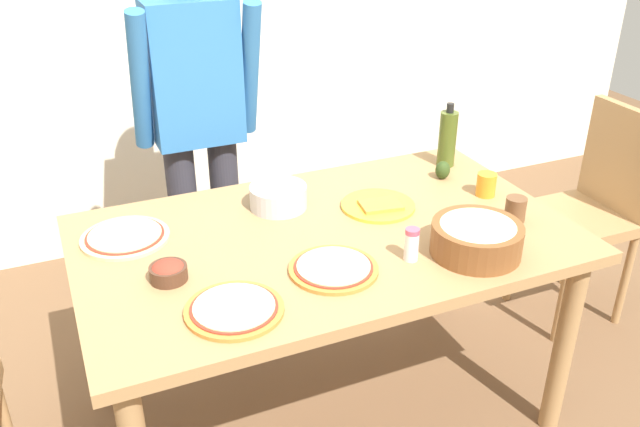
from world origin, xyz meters
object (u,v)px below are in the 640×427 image
Objects in this scene: olive_oil_bottle at (447,138)px; mixing_bowl_steel at (278,197)px; popcorn_bowl at (477,236)px; cup_orange at (486,184)px; dining_table at (326,257)px; cup_small_brown at (515,209)px; plate_with_slice at (378,205)px; pizza_raw_on_board at (125,237)px; chair_wooden_right at (593,203)px; small_sauce_bowl at (168,271)px; salt_shaker at (412,244)px; avocado at (443,170)px; pizza_second_cooked at (333,268)px; pizza_cooked_on_tray at (234,309)px; person_cook at (198,119)px.

mixing_bowl_steel is at bearing -173.55° from olive_oil_bottle.
cup_orange is at bearing 50.10° from popcorn_bowl.
popcorn_bowl is at bearing -115.25° from olive_oil_bottle.
cup_orange is (0.65, 0.03, 0.13)m from dining_table.
cup_small_brown is (-0.03, -0.20, 0.00)m from cup_orange.
pizza_raw_on_board is at bearing 171.56° from plate_with_slice.
chair_wooden_right is 4.75× the size of mixing_bowl_steel.
small_sauce_bowl is (-0.90, 0.23, -0.03)m from popcorn_bowl.
popcorn_bowl is 2.64× the size of salt_shaker.
salt_shaker reaches higher than cup_orange.
salt_shaker is 0.63m from avocado.
cup_orange is at bearing 30.56° from salt_shaker.
salt_shaker is (0.24, -0.03, 0.04)m from pizza_second_cooked.
plate_with_slice is at bearing -24.15° from mixing_bowl_steel.
pizza_second_cooked is at bearing -165.34° from chair_wooden_right.
cup_small_brown is 0.46m from salt_shaker.
popcorn_bowl is at bearing -152.80° from cup_small_brown.
small_sauce_bowl reaches higher than pizza_cooked_on_tray.
chair_wooden_right is 0.73m from cup_orange.
person_cook is 1.00m from pizza_second_cooked.
mixing_bowl_steel is (-1.40, 0.09, 0.26)m from chair_wooden_right.
cup_small_brown is at bearing -17.82° from pizza_raw_on_board.
popcorn_bowl is at bearing -129.90° from cup_orange.
pizza_raw_on_board is 0.69m from pizza_second_cooked.
avocado is at bearing 33.51° from pizza_second_cooked.
pizza_second_cooked is 0.46m from popcorn_bowl.
person_cook is 6.23× the size of plate_with_slice.
plate_with_slice is at bearing 78.12° from salt_shaker.
dining_table is 0.66m from cup_orange.
pizza_cooked_on_tray is 3.88× the size of avocado.
popcorn_bowl is 4.00× the size of avocado.
person_cook is at bearing 132.19° from cup_small_brown.
person_cook is 0.89m from small_sauce_bowl.
olive_oil_bottle is (0.42, 0.23, 0.11)m from plate_with_slice.
avocado is (1.19, -0.01, 0.03)m from pizza_raw_on_board.
popcorn_bowl is at bearing -50.26° from mixing_bowl_steel.
person_cook reaches higher than mixing_bowl_steel.
salt_shaker reaches higher than pizza_raw_on_board.
olive_oil_bottle is at bearing 52.23° from avocado.
chair_wooden_right reaches higher than pizza_cooked_on_tray.
pizza_cooked_on_tray is 3.19× the size of cup_orange.
small_sauce_bowl is (0.08, -0.29, 0.02)m from pizza_raw_on_board.
plate_with_slice is at bearing -151.67° from olive_oil_bottle.
plate_with_slice reaches higher than pizza_cooked_on_tray.
salt_shaker is at bearing 166.64° from popcorn_bowl.
popcorn_bowl is at bearing -13.36° from salt_shaker.
pizza_second_cooked is 0.96× the size of popcorn_bowl.
pizza_second_cooked is 0.45m from plate_with_slice.
olive_oil_bottle reaches higher than plate_with_slice.
cup_small_brown is at bearing -97.77° from cup_orange.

